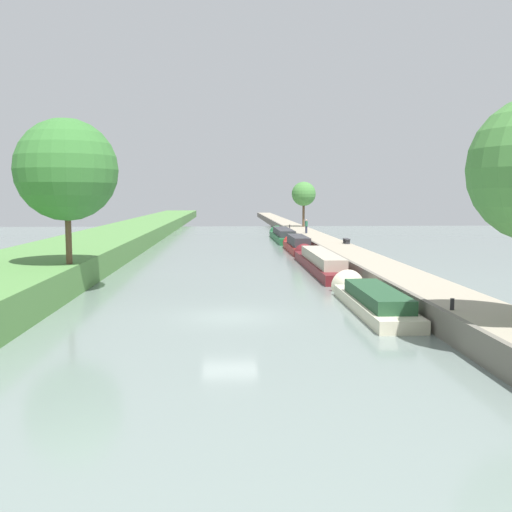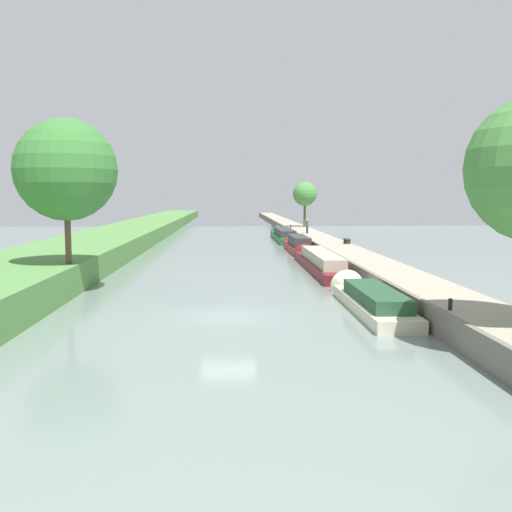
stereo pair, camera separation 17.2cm
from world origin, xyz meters
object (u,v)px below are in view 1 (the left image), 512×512
(mooring_bollard_near, at_px, (452,304))
(mooring_bollard_far, at_px, (290,226))
(person_walking, at_px, (306,226))
(park_bench, at_px, (347,240))
(narrowboat_maroon, at_px, (319,261))
(narrowboat_green, at_px, (282,235))
(narrowboat_cream, at_px, (369,299))
(narrowboat_red, at_px, (297,245))

(mooring_bollard_near, height_order, mooring_bollard_far, same)
(person_walking, relative_size, park_bench, 1.11)
(narrowboat_maroon, xyz_separation_m, mooring_bollard_near, (1.82, -21.16, 0.71))
(narrowboat_green, bearing_deg, mooring_bollard_far, 77.37)
(mooring_bollard_near, height_order, park_bench, park_bench)
(mooring_bollard_far, bearing_deg, mooring_bollard_near, -90.00)
(narrowboat_cream, xyz_separation_m, mooring_bollard_near, (1.74, -6.02, 0.83))
(narrowboat_maroon, relative_size, mooring_bollard_far, 37.66)
(mooring_bollard_near, relative_size, mooring_bollard_far, 1.00)
(narrowboat_red, distance_m, mooring_bollard_near, 35.57)
(narrowboat_green, distance_m, person_walking, 4.57)
(mooring_bollard_near, bearing_deg, narrowboat_green, 92.03)
(narrowboat_cream, relative_size, narrowboat_green, 0.65)
(mooring_bollard_far, bearing_deg, narrowboat_maroon, -92.80)
(narrowboat_red, relative_size, mooring_bollard_far, 24.96)
(person_walking, bearing_deg, mooring_bollard_far, 93.72)
(narrowboat_maroon, xyz_separation_m, person_walking, (2.57, 25.69, 1.36))
(narrowboat_maroon, relative_size, narrowboat_green, 1.01)
(narrowboat_maroon, bearing_deg, narrowboat_green, 89.93)
(narrowboat_cream, distance_m, narrowboat_green, 44.38)
(mooring_bollard_far, xyz_separation_m, park_bench, (2.41, -26.85, 0.12))
(park_bench, bearing_deg, mooring_bollard_far, 95.12)
(narrowboat_cream, distance_m, person_walking, 40.92)
(narrowboat_maroon, height_order, person_walking, person_walking)
(narrowboat_maroon, relative_size, mooring_bollard_near, 37.66)
(narrowboat_maroon, distance_m, person_walking, 25.85)
(narrowboat_cream, xyz_separation_m, park_bench, (4.15, 25.49, 0.96))
(narrowboat_cream, xyz_separation_m, mooring_bollard_far, (1.74, 52.33, 0.83))
(narrowboat_green, bearing_deg, park_bench, -77.50)
(narrowboat_maroon, xyz_separation_m, mooring_bollard_far, (1.82, 37.20, 0.71))
(narrowboat_green, height_order, person_walking, person_walking)
(person_walking, relative_size, mooring_bollard_near, 3.69)
(narrowboat_green, relative_size, person_walking, 10.12)
(narrowboat_green, bearing_deg, narrowboat_red, -89.82)
(narrowboat_red, relative_size, narrowboat_green, 0.67)
(narrowboat_red, height_order, narrowboat_green, narrowboat_red)
(narrowboat_cream, relative_size, mooring_bollard_far, 24.09)
(narrowboat_green, bearing_deg, narrowboat_maroon, -90.07)
(narrowboat_green, height_order, mooring_bollard_near, mooring_bollard_near)
(person_walking, bearing_deg, narrowboat_cream, -93.49)
(mooring_bollard_far, bearing_deg, narrowboat_red, -94.34)
(mooring_bollard_near, distance_m, park_bench, 31.60)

